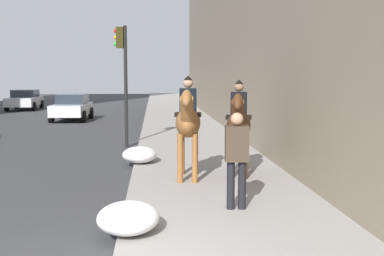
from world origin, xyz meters
TOP-DOWN VIEW (x-y plane):
  - mounted_horse_near at (5.06, -1.31)m, footprint 2.15×0.71m
  - mounted_horse_far at (5.35, -2.50)m, footprint 2.14×0.84m
  - pedestrian_greeting at (2.54, -1.98)m, footprint 0.28×0.41m
  - car_mid_lane at (29.84, 8.75)m, footprint 4.43×2.16m
  - car_far_lane at (21.12, 3.95)m, footprint 3.97×1.98m
  - traffic_light_near_curb at (10.92, 0.49)m, footprint 0.20×0.44m
  - snow_pile_near at (1.46, -0.15)m, footprint 1.22×0.94m
  - snow_pile_far at (7.27, -0.15)m, footprint 1.21×0.93m

SIDE VIEW (x-z plane):
  - snow_pile_far at x=7.27m, z-range 0.12..0.54m
  - snow_pile_near at x=1.46m, z-range 0.12..0.54m
  - car_far_lane at x=21.12m, z-range 0.02..1.46m
  - car_mid_lane at x=29.84m, z-range 0.03..1.47m
  - pedestrian_greeting at x=2.54m, z-range 0.25..1.95m
  - mounted_horse_far at x=5.35m, z-range 0.23..2.48m
  - mounted_horse_near at x=5.06m, z-range 0.27..2.61m
  - traffic_light_near_curb at x=10.92m, z-range 0.69..4.82m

